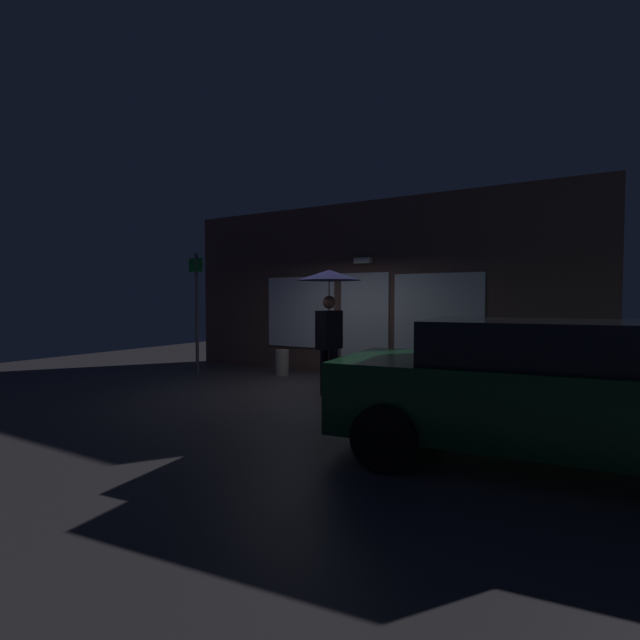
# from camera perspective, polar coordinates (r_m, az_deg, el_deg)

# --- Properties ---
(ground_plane) EXTENTS (18.00, 18.00, 0.00)m
(ground_plane) POSITION_cam_1_polar(r_m,az_deg,el_deg) (8.28, -1.23, -8.92)
(ground_plane) COLOR #423F44
(building_facade) EXTENTS (9.19, 0.48, 3.71)m
(building_facade) POSITION_cam_1_polar(r_m,az_deg,el_deg) (10.18, 5.78, 3.60)
(building_facade) COLOR brown
(building_facade) RESTS_ON ground
(person_with_umbrella) EXTENTS (1.09, 1.09, 2.14)m
(person_with_umbrella) POSITION_cam_1_polar(r_m,az_deg,el_deg) (7.97, 1.11, 2.53)
(person_with_umbrella) COLOR black
(person_with_umbrella) RESTS_ON ground
(parked_car) EXTENTS (4.28, 2.25, 1.43)m
(parked_car) POSITION_cam_1_polar(r_m,az_deg,el_deg) (5.22, 25.65, -7.63)
(parked_car) COLOR #0C3F1E
(parked_car) RESTS_ON ground
(street_sign_post) EXTENTS (0.40, 0.07, 2.65)m
(street_sign_post) POSITION_cam_1_polar(r_m,az_deg,el_deg) (10.77, -14.64, 1.63)
(street_sign_post) COLOR #595B60
(street_sign_post) RESTS_ON ground
(sidewalk_bollard) EXTENTS (0.29, 0.29, 0.55)m
(sidewalk_bollard) POSITION_cam_1_polar(r_m,az_deg,el_deg) (10.28, -4.59, -5.14)
(sidewalk_bollard) COLOR #B2A899
(sidewalk_bollard) RESTS_ON ground
(sidewalk_bollard_2) EXTENTS (0.21, 0.21, 0.67)m
(sidewalk_bollard_2) POSITION_cam_1_polar(r_m,az_deg,el_deg) (8.06, 17.28, -6.91)
(sidewalk_bollard_2) COLOR #9E998E
(sidewalk_bollard_2) RESTS_ON ground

